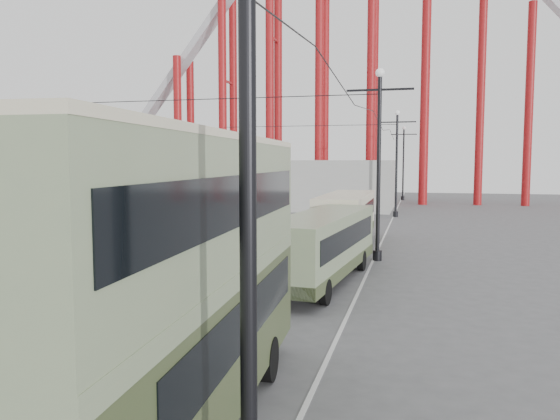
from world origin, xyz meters
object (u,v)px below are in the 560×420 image
(double_decker_bus, at_px, (171,271))
(single_decker_green, at_px, (322,244))
(single_decker_cream, at_px, (346,217))
(pedestrian, at_px, (240,261))

(double_decker_bus, relative_size, single_decker_green, 1.00)
(double_decker_bus, xyz_separation_m, single_decker_cream, (0.08, 22.96, -1.30))
(single_decker_cream, bearing_deg, single_decker_green, -87.89)
(double_decker_bus, height_order, single_decker_cream, double_decker_bus)
(double_decker_bus, xyz_separation_m, pedestrian, (-2.72, 11.81, -2.05))
(single_decker_green, distance_m, single_decker_cream, 10.06)
(single_decker_cream, distance_m, pedestrian, 11.51)
(single_decker_green, relative_size, pedestrian, 5.40)
(single_decker_green, distance_m, pedestrian, 3.38)
(double_decker_bus, distance_m, pedestrian, 12.30)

